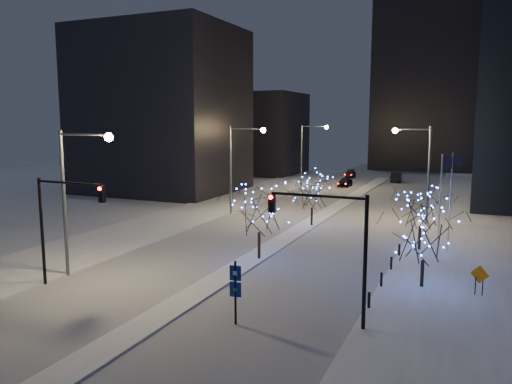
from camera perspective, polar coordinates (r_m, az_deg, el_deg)
The scene contains 25 objects.
ground at distance 29.63m, azimuth -9.15°, elevation -12.87°, with size 160.00×160.00×0.00m, color white.
road at distance 61.01m, azimuth 8.96°, elevation -1.91°, with size 20.00×130.00×0.02m, color #A2A7B0.
median at distance 56.25m, azimuth 7.65°, elevation -2.67°, with size 2.00×80.00×0.15m, color white.
east_sidewalk at distance 44.39m, azimuth 22.92°, elevation -6.19°, with size 10.00×90.00×0.15m, color white.
west_sidewalk at distance 53.13m, azimuth -10.16°, elevation -3.37°, with size 8.00×90.00×0.15m, color white.
filler_west_near at distance 76.50m, azimuth -10.78°, elevation 9.09°, with size 22.00×18.00×24.00m, color black.
filler_west_far at distance 101.86m, azimuth -0.12°, elevation 6.72°, with size 18.00×16.00×16.00m, color black.
horizon_block at distance 115.96m, azimuth 19.60°, elevation 12.86°, with size 24.00×14.00×42.00m, color black.
street_lamp_w_near at distance 35.08m, azimuth -19.96°, elevation 0.99°, with size 4.40×0.56×10.00m.
street_lamp_w_mid at distance 55.78m, azimuth -1.96°, elevation 3.96°, with size 4.40×0.56×10.00m.
street_lamp_w_far at distance 79.01m, azimuth 5.95°, elevation 5.16°, with size 4.40×0.56×10.00m.
street_lamp_east at distance 53.53m, azimuth 18.22°, elevation 3.33°, with size 3.90×0.56×10.00m.
traffic_signal_west at distance 33.57m, azimuth -21.55°, elevation -2.40°, with size 5.26×0.43×7.00m.
traffic_signal_east at distance 25.59m, azimuth 9.00°, elevation -5.09°, with size 5.26×0.43×7.00m.
flagpoles at distance 40.83m, azimuth 20.93°, elevation -0.52°, with size 1.35×2.60×8.00m.
bollards at distance 34.96m, azimuth 14.70°, elevation -8.70°, with size 0.16×12.16×0.90m.
car_near at distance 81.89m, azimuth 10.13°, elevation 1.13°, with size 1.72×4.29×1.46m, color black.
car_mid at distance 90.37m, azimuth 15.74°, elevation 1.66°, with size 1.73×4.97×1.64m, color black.
car_far at distance 95.33m, azimuth 10.76°, elevation 2.06°, with size 1.88×4.63×1.34m, color black.
holiday_tree_median_near at distance 37.60m, azimuth 0.35°, elevation -1.93°, with size 6.17×6.17×6.02m.
holiday_tree_median_far at distance 50.04m, azimuth 6.43°, elevation 0.07°, with size 5.58×5.58×5.39m.
holiday_tree_plaza_near at distance 33.00m, azimuth 18.66°, elevation -4.49°, with size 5.22×5.22×5.55m.
holiday_tree_plaza_far at distance 42.45m, azimuth 18.33°, elevation -1.64°, with size 5.14×5.14×5.41m.
wayfinding_sign at distance 26.27m, azimuth -2.37°, elevation -10.67°, with size 0.61×0.15×3.43m.
construction_sign at distance 33.20m, azimuth 24.19°, elevation -8.88°, with size 1.06×0.45×1.85m.
Camera 1 is at (15.19, -23.13, 10.59)m, focal length 35.00 mm.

